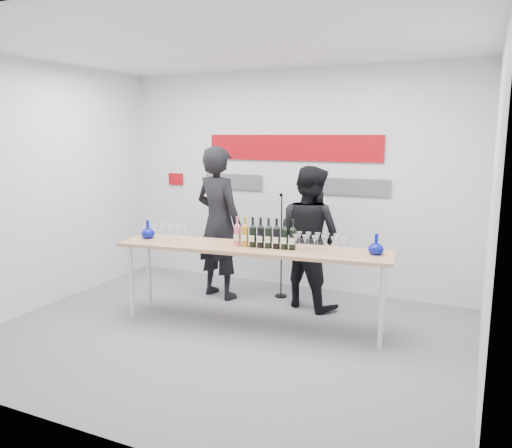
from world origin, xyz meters
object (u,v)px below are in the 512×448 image
object	(u,v)px
presenter_right	(309,237)
tasting_table	(252,253)
presenter_left	(219,223)
mic_stand	(281,266)

from	to	relation	value
presenter_right	tasting_table	bearing A→B (deg)	86.67
presenter_left	mic_stand	world-z (taller)	presenter_left
tasting_table	presenter_left	bearing A→B (deg)	131.09
presenter_left	mic_stand	bearing A→B (deg)	-142.72
presenter_left	presenter_right	size ratio (longest dim) A/B	1.13
presenter_left	presenter_right	world-z (taller)	presenter_left
presenter_left	mic_stand	size ratio (longest dim) A/B	1.43
presenter_left	tasting_table	bearing A→B (deg)	152.87
tasting_table	presenter_right	world-z (taller)	presenter_right
tasting_table	presenter_right	bearing A→B (deg)	61.82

